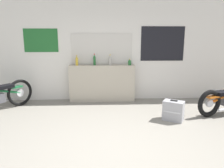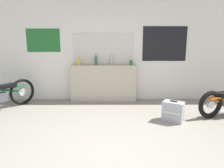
{
  "view_description": "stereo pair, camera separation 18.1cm",
  "coord_description": "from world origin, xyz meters",
  "px_view_note": "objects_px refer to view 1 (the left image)",
  "views": [
    {
      "loc": [
        -0.23,
        -3.04,
        1.78
      ],
      "look_at": [
        -0.02,
        1.86,
        0.7
      ],
      "focal_mm": 35.0,
      "sensor_mm": 36.0,
      "label": 1
    },
    {
      "loc": [
        -0.05,
        -3.04,
        1.78
      ],
      "look_at": [
        -0.02,
        1.86,
        0.7
      ],
      "focal_mm": 35.0,
      "sensor_mm": 36.0,
      "label": 2
    }
  ],
  "objects_px": {
    "bottle_leftmost": "(77,61)",
    "hard_case_silver": "(173,111)",
    "bottle_center": "(110,60)",
    "bottle_right_center": "(130,62)",
    "bottle_left_center": "(94,60)"
  },
  "relations": [
    {
      "from": "bottle_left_center",
      "to": "bottle_center",
      "type": "relative_size",
      "value": 1.08
    },
    {
      "from": "bottle_left_center",
      "to": "bottle_right_center",
      "type": "xyz_separation_m",
      "value": [
        0.95,
        -0.05,
        -0.06
      ]
    },
    {
      "from": "hard_case_silver",
      "to": "bottle_left_center",
      "type": "bearing_deg",
      "value": 138.1
    },
    {
      "from": "bottle_leftmost",
      "to": "bottle_left_center",
      "type": "distance_m",
      "value": 0.48
    },
    {
      "from": "bottle_leftmost",
      "to": "bottle_center",
      "type": "xyz_separation_m",
      "value": [
        0.9,
        0.04,
        0.0
      ]
    },
    {
      "from": "bottle_right_center",
      "to": "hard_case_silver",
      "type": "relative_size",
      "value": 0.35
    },
    {
      "from": "bottle_leftmost",
      "to": "bottle_right_center",
      "type": "relative_size",
      "value": 1.62
    },
    {
      "from": "bottle_center",
      "to": "hard_case_silver",
      "type": "xyz_separation_m",
      "value": [
        1.3,
        -1.55,
        -0.92
      ]
    },
    {
      "from": "bottle_left_center",
      "to": "bottle_right_center",
      "type": "height_order",
      "value": "bottle_left_center"
    },
    {
      "from": "bottle_leftmost",
      "to": "bottle_right_center",
      "type": "height_order",
      "value": "bottle_leftmost"
    },
    {
      "from": "bottle_center",
      "to": "hard_case_silver",
      "type": "relative_size",
      "value": 0.58
    },
    {
      "from": "bottle_left_center",
      "to": "hard_case_silver",
      "type": "xyz_separation_m",
      "value": [
        1.73,
        -1.55,
        -0.93
      ]
    },
    {
      "from": "bottle_center",
      "to": "bottle_right_center",
      "type": "height_order",
      "value": "bottle_center"
    },
    {
      "from": "bottle_leftmost",
      "to": "hard_case_silver",
      "type": "height_order",
      "value": "bottle_leftmost"
    },
    {
      "from": "bottle_leftmost",
      "to": "hard_case_silver",
      "type": "distance_m",
      "value": 2.82
    }
  ]
}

